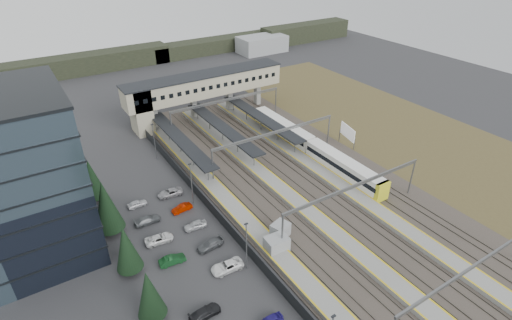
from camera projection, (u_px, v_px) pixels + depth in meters
ground at (263, 219)px, 65.92m from camera, size 220.00×220.00×0.00m
conifer_row at (135, 264)px, 50.52m from camera, size 4.42×49.82×9.50m
car_park at (208, 274)px, 54.61m from camera, size 10.78×44.71×1.29m
lampposts at (215, 210)px, 60.95m from camera, size 0.50×53.25×8.07m
fence at (214, 211)px, 66.07m from camera, size 0.08×90.00×2.00m
relay_cabin_near at (277, 245)px, 58.45m from camera, size 3.43×2.58×2.77m
relay_cabin_far at (280, 230)px, 61.52m from camera, size 3.21×2.92×2.44m
rail_corridor at (291, 186)px, 73.72m from camera, size 34.00×90.00×0.92m
canopies at (222, 127)px, 86.84m from camera, size 23.10×30.00×3.28m
footbridge at (195, 89)px, 96.07m from camera, size 40.40×6.40×11.20m
gantries at (311, 160)px, 70.60m from camera, size 28.40×62.28×7.17m
train at (312, 147)px, 83.01m from camera, size 2.85×39.60×3.59m
billboard at (348, 133)px, 86.39m from camera, size 1.43×5.49×4.70m
scrub_east at (417, 140)px, 90.28m from camera, size 34.00×120.00×0.06m
treeline_far at (178, 52)px, 142.67m from camera, size 170.00×19.00×7.00m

